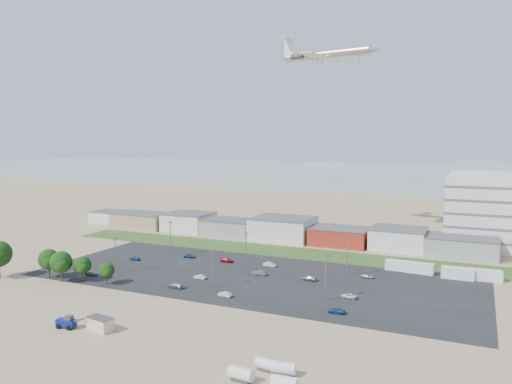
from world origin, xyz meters
The scene contains 39 objects.
ground centered at (0.00, 0.00, 0.00)m, with size 700.00×700.00×0.00m, color #94805E.
parking_lot centered at (5.00, 20.00, 0.01)m, with size 120.00×50.00×0.01m, color black.
grass_strip centered at (0.00, 52.00, 0.01)m, with size 160.00×16.00×0.02m, color #244B1C.
hills_backdrop centered at (40.00, 315.00, 4.50)m, with size 700.00×200.00×9.00m, color gray, non-canonical shape.
building_row centered at (-17.00, 71.00, 4.00)m, with size 170.00×20.00×8.00m, color silver, non-canonical shape.
portable_shed centered at (-6.46, -27.46, 1.35)m, with size 5.34×2.77×2.69m, color beige, non-canonical shape.
telehandler centered at (-13.54, -29.26, 1.34)m, with size 6.41×2.14×2.67m, color navy, non-canonical shape.
storage_tank_nw centered at (30.17, -29.65, 1.09)m, with size 3.65×1.82×2.19m, color silver, non-canonical shape.
storage_tank_ne centered at (33.27, -29.87, 1.13)m, with size 3.75×1.88×2.25m, color silver, non-canonical shape.
storage_tank_sw centered at (27.89, -34.47, 1.19)m, with size 3.96×1.98×2.37m, color silver, non-canonical shape.
storage_tank_se centered at (35.08, -34.48, 1.20)m, with size 4.02×2.01×2.41m, color silver, non-canonical shape.
box_trailer_a centered at (40.52, 43.11, 1.44)m, with size 7.66×2.40×2.87m, color silver, non-canonical shape.
box_trailer_b centered at (46.04, 42.39, 1.49)m, with size 7.94×2.48×2.98m, color silver, non-canonical shape.
box_trailer_c centered at (56.17, 40.68, 1.57)m, with size 8.37×2.61×3.14m, color silver, non-canonical shape.
box_trailer_d centered at (63.16, 41.70, 1.50)m, with size 8.02×2.51×3.01m, color silver, non-canonical shape.
tree_left centered at (-45.20, -3.70, 4.47)m, with size 5.96×5.96×8.94m, color black, non-canonical shape.
tree_mid centered at (-39.22, -5.17, 4.63)m, with size 6.18×6.18×9.27m, color black, non-canonical shape.
tree_right centered at (-34.50, -2.49, 3.76)m, with size 5.02×5.02×7.52m, color black, non-canonical shape.
tree_near centered at (-26.77, -2.03, 3.27)m, with size 4.35×4.35×6.53m, color black, non-canonical shape.
lightpole_front_l centered at (-31.87, 7.60, 5.04)m, with size 1.19×0.49×10.07m, color slate, non-canonical shape.
lightpole_front_m centered at (-0.23, 6.90, 4.80)m, with size 1.13×0.47×9.61m, color slate, non-canonical shape.
lightpole_front_r centered at (28.77, 8.70, 5.38)m, with size 1.27×0.53×10.76m, color slate, non-canonical shape.
lightpole_back_l centered at (-29.86, 31.86, 5.48)m, with size 1.29×0.54×10.96m, color slate, non-canonical shape.
lightpole_back_m centered at (-1.95, 30.22, 4.92)m, with size 1.16×0.48×9.85m, color slate, non-canonical shape.
lightpole_back_r centered at (28.23, 31.09, 5.30)m, with size 1.25×0.52×10.61m, color slate, non-canonical shape.
airliner centered at (4.35, 89.78, 70.00)m, with size 43.26×29.49×12.78m, color silver, non-canonical shape.
parked_car_0 centered at (33.35, 12.56, 0.55)m, with size 1.82×3.96×1.10m, color silver.
parked_car_2 centered at (33.46, 1.28, 0.64)m, with size 1.52×3.77×1.28m, color navy.
parked_car_3 centered at (-8.67, 2.51, 0.64)m, with size 1.81×4.44×1.29m, color #A5A5AA.
parked_car_4 centered at (-7.19, 12.02, 0.57)m, with size 1.21×3.47×1.14m, color silver.
parked_car_5 centered at (-36.28, 21.72, 0.59)m, with size 1.39×3.45×1.17m, color navy.
parked_car_6 centered at (-9.06, 31.36, 0.61)m, with size 1.72×4.22×1.23m, color maroon.
parked_car_7 centered at (5.90, 22.04, 0.66)m, with size 1.40×4.00×1.32m, color #595B5E.
parked_car_8 centered at (33.99, 31.52, 0.58)m, with size 1.38×3.43×1.17m, color #A5A5AA.
parked_car_9 centered at (-22.55, 31.68, 0.54)m, with size 1.80×3.90×1.08m, color navy.
parked_car_10 centered at (-36.32, 2.64, 0.58)m, with size 1.61×3.97×1.15m, color #595B5E.
parked_car_11 centered at (4.99, 31.85, 0.65)m, with size 1.39×3.98×1.31m, color silver.
parked_car_12 centered at (20.13, 22.82, 0.60)m, with size 1.69×4.16×1.21m, color #A5A5AA.
parked_car_13 centered at (6.06, 1.47, 0.59)m, with size 1.26×3.61×1.19m, color silver.
Camera 1 is at (60.58, -101.24, 37.70)m, focal length 35.00 mm.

